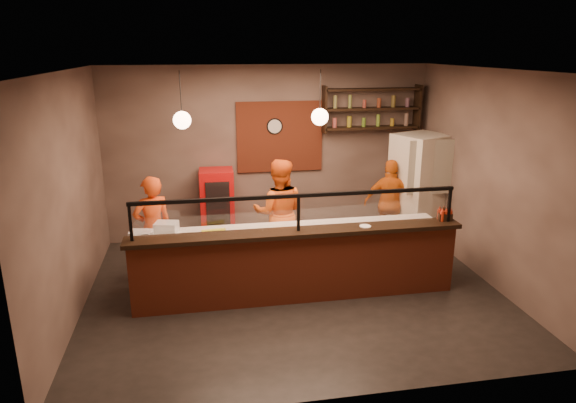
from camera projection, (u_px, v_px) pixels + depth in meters
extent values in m
plane|color=black|center=(294.00, 290.00, 7.68)|extent=(6.00, 6.00, 0.00)
plane|color=#3C322E|center=(295.00, 70.00, 6.75)|extent=(6.00, 6.00, 0.00)
plane|color=#7E675C|center=(269.00, 153.00, 9.57)|extent=(6.00, 0.00, 6.00)
plane|color=#7E675C|center=(69.00, 198.00, 6.71)|extent=(0.00, 5.00, 5.00)
plane|color=#7E675C|center=(490.00, 178.00, 7.72)|extent=(0.00, 5.00, 5.00)
plane|color=#7E675C|center=(344.00, 255.00, 4.86)|extent=(6.00, 0.00, 6.00)
cube|color=#90391F|center=(280.00, 137.00, 9.49)|extent=(1.60, 0.04, 1.30)
cube|color=#90391F|center=(298.00, 268.00, 7.25)|extent=(4.60, 0.25, 1.00)
cube|color=black|center=(298.00, 232.00, 7.10)|extent=(4.70, 0.37, 0.06)
cube|color=gray|center=(292.00, 259.00, 7.74)|extent=(4.60, 0.75, 0.85)
cube|color=white|center=(292.00, 231.00, 7.61)|extent=(4.60, 0.75, 0.05)
cube|color=white|center=(298.00, 213.00, 7.02)|extent=(4.40, 0.02, 0.50)
cube|color=black|center=(299.00, 196.00, 6.94)|extent=(4.50, 0.05, 0.05)
cube|color=black|center=(130.00, 223.00, 6.64)|extent=(0.04, 0.04, 0.50)
cube|color=black|center=(298.00, 213.00, 7.02)|extent=(0.04, 0.04, 0.50)
cube|color=black|center=(449.00, 205.00, 7.39)|extent=(0.04, 0.04, 0.50)
cube|color=black|center=(371.00, 127.00, 9.59)|extent=(1.80, 0.28, 0.04)
cube|color=black|center=(372.00, 109.00, 9.49)|extent=(1.80, 0.28, 0.04)
cube|color=black|center=(372.00, 89.00, 9.39)|extent=(1.80, 0.28, 0.04)
cube|color=black|center=(324.00, 110.00, 9.34)|extent=(0.04, 0.28, 0.85)
cube|color=black|center=(417.00, 108.00, 9.65)|extent=(0.04, 0.28, 0.85)
cylinder|color=black|center=(275.00, 126.00, 9.41)|extent=(0.30, 0.04, 0.30)
cylinder|color=black|center=(181.00, 94.00, 6.77)|extent=(0.01, 0.01, 0.60)
sphere|color=#FFBC8C|center=(182.00, 120.00, 6.88)|extent=(0.24, 0.24, 0.24)
cylinder|color=black|center=(320.00, 92.00, 7.10)|extent=(0.01, 0.01, 0.60)
sphere|color=#FFBC8C|center=(320.00, 117.00, 7.20)|extent=(0.24, 0.24, 0.24)
imported|color=#EB4C16|center=(153.00, 228.00, 7.88)|extent=(0.71, 0.60, 1.64)
imported|color=orange|center=(279.00, 213.00, 8.39)|extent=(0.98, 0.82, 1.78)
imported|color=orange|center=(390.00, 203.00, 9.21)|extent=(1.01, 0.67, 1.60)
cube|color=beige|center=(419.00, 190.00, 9.30)|extent=(1.08, 1.05, 2.02)
cube|color=#B10B0C|center=(218.00, 207.00, 9.33)|extent=(0.61, 0.57, 1.40)
cylinder|color=beige|center=(273.00, 231.00, 7.52)|extent=(0.69, 0.69, 0.01)
cube|color=silver|center=(141.00, 237.00, 7.10)|extent=(0.34, 0.32, 0.14)
cube|color=silver|center=(166.00, 228.00, 7.44)|extent=(0.37, 0.32, 0.16)
cube|color=silver|center=(141.00, 236.00, 7.13)|extent=(0.33, 0.29, 0.14)
cylinder|color=yellow|center=(214.00, 231.00, 7.45)|extent=(0.35, 0.10, 0.06)
cube|color=black|center=(445.00, 216.00, 7.51)|extent=(0.21, 0.18, 0.11)
cylinder|color=black|center=(443.00, 214.00, 7.49)|extent=(0.06, 0.06, 0.19)
cylinder|color=white|center=(365.00, 226.00, 7.24)|extent=(0.20, 0.20, 0.01)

